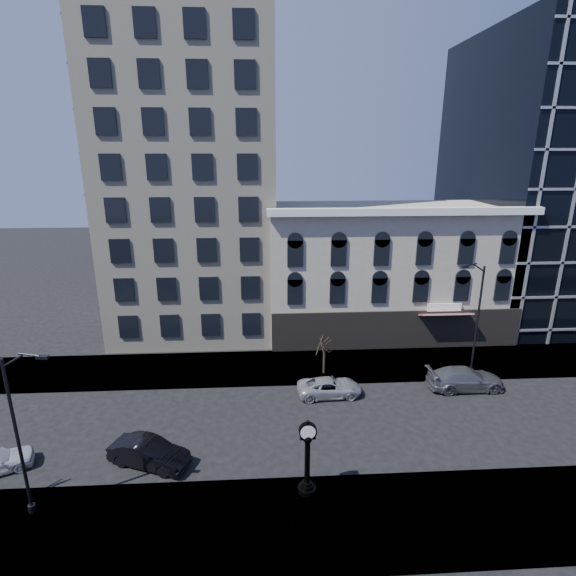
{
  "coord_description": "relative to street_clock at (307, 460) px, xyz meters",
  "views": [
    {
      "loc": [
        0.29,
        -25.01,
        16.94
      ],
      "look_at": [
        2.0,
        4.0,
        8.0
      ],
      "focal_mm": 28.0,
      "sensor_mm": 36.0,
      "label": 1
    }
  ],
  "objects": [
    {
      "name": "street_clock",
      "position": [
        0.0,
        0.0,
        0.0
      ],
      "size": [
        0.95,
        0.95,
        4.19
      ],
      "rotation": [
        0.0,
        0.0,
        0.06
      ],
      "color": "black",
      "rests_on": "sidewalk_near"
    },
    {
      "name": "car_far_a",
      "position": [
        2.58,
        9.53,
        -1.38
      ],
      "size": [
        4.72,
        2.37,
        1.28
      ],
      "primitive_type": "imported",
      "rotation": [
        0.0,
        0.0,
        1.63
      ],
      "color": "#A5A8AD",
      "rests_on": "ground"
    },
    {
      "name": "cream_tower",
      "position": [
        -8.5,
        24.94,
        17.3
      ],
      "size": [
        15.9,
        15.4,
        42.5
      ],
      "color": "beige",
      "rests_on": "ground"
    },
    {
      "name": "victorian_row",
      "position": [
        9.62,
        21.95,
        3.98
      ],
      "size": [
        22.6,
        11.19,
        12.5
      ],
      "color": "#B6AC96",
      "rests_on": "ground"
    },
    {
      "name": "car_far_b",
      "position": [
        12.72,
        9.91,
        -1.21
      ],
      "size": [
        5.59,
        2.33,
        1.62
      ],
      "primitive_type": "imported",
      "rotation": [
        0.0,
        0.0,
        1.58
      ],
      "color": "#595B60",
      "rests_on": "ground"
    },
    {
      "name": "street_lamp_near",
      "position": [
        -12.85,
        -0.67,
        4.63
      ],
      "size": [
        2.23,
        0.57,
        8.65
      ],
      "rotation": [
        0.0,
        0.0,
        -0.14
      ],
      "color": "black",
      "rests_on": "sidewalk_near"
    },
    {
      "name": "ground",
      "position": [
        -2.38,
        6.06,
        -2.02
      ],
      "size": [
        160.0,
        160.0,
        0.0
      ],
      "primitive_type": "plane",
      "color": "black",
      "rests_on": "ground"
    },
    {
      "name": "car_near_b",
      "position": [
        -8.59,
        2.71,
        -1.26
      ],
      "size": [
        4.84,
        3.14,
        1.51
      ],
      "primitive_type": "imported",
      "rotation": [
        0.0,
        0.0,
        1.2
      ],
      "color": "black",
      "rests_on": "ground"
    },
    {
      "name": "sidewalk_far",
      "position": [
        -2.38,
        14.06,
        -1.96
      ],
      "size": [
        160.0,
        6.0,
        0.12
      ],
      "primitive_type": "cube",
      "color": "gray",
      "rests_on": "ground"
    },
    {
      "name": "glass_office",
      "position": [
        29.62,
        26.96,
        11.98
      ],
      "size": [
        20.0,
        20.15,
        28.0
      ],
      "color": "black",
      "rests_on": "ground"
    },
    {
      "name": "bare_tree_far",
      "position": [
        2.61,
        12.72,
        0.7
      ],
      "size": [
        2.01,
        2.01,
        3.46
      ],
      "color": "#2C2316",
      "rests_on": "sidewalk_far"
    },
    {
      "name": "street_lamp_far",
      "position": [
        13.57,
        11.82,
        5.04
      ],
      "size": [
        2.27,
        1.06,
        9.19
      ],
      "rotation": [
        0.0,
        0.0,
        3.5
      ],
      "color": "black",
      "rests_on": "sidewalk_far"
    },
    {
      "name": "sidewalk_near",
      "position": [
        -2.38,
        -1.94,
        -1.96
      ],
      "size": [
        160.0,
        6.0,
        0.12
      ],
      "primitive_type": "cube",
      "color": "gray",
      "rests_on": "ground"
    }
  ]
}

